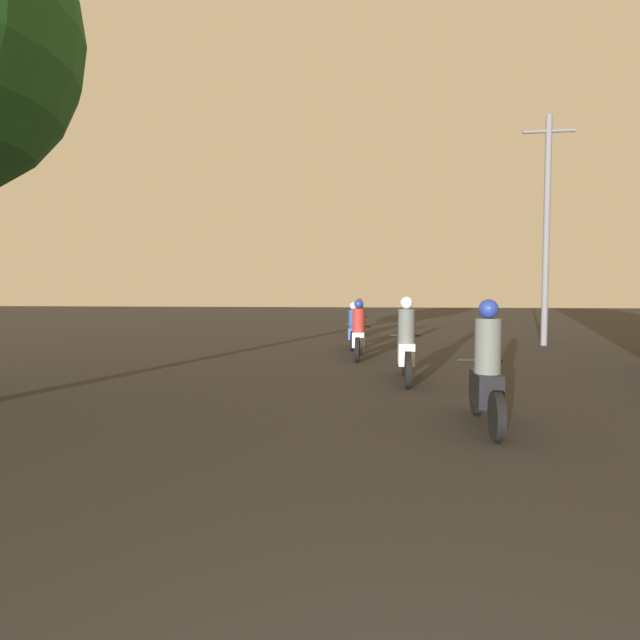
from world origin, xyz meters
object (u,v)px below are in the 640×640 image
motorcycle_red (359,320)px  utility_pole_far (547,227)px  motorcycle_black (487,375)px  motorcycle_blue (354,330)px  motorcycle_white (406,347)px  motorcycle_silver (359,335)px

motorcycle_red → utility_pole_far: utility_pole_far is taller
motorcycle_black → motorcycle_blue: 9.11m
motorcycle_white → motorcycle_blue: (-1.34, 5.64, -0.08)m
motorcycle_white → motorcycle_blue: 5.79m
utility_pole_far → motorcycle_red: bearing=152.0°
motorcycle_black → motorcycle_white: (-0.86, 3.21, 0.00)m
motorcycle_silver → motorcycle_red: size_ratio=0.96×
motorcycle_red → motorcycle_black: bearing=-76.5°
motorcycle_silver → motorcycle_red: bearing=83.9°
motorcycle_black → motorcycle_white: size_ratio=0.87×
motorcycle_silver → utility_pole_far: utility_pole_far is taller
motorcycle_silver → motorcycle_blue: 2.38m
motorcycle_red → motorcycle_white: bearing=-78.2°
motorcycle_black → motorcycle_red: size_ratio=0.87×
motorcycle_red → utility_pole_far: 7.68m
motorcycle_black → motorcycle_red: (-2.26, 13.74, -0.05)m
motorcycle_red → utility_pole_far: bearing=-23.8°
motorcycle_silver → utility_pole_far: (5.82, 3.98, 3.22)m
utility_pole_far → motorcycle_blue: bearing=-165.1°
motorcycle_white → motorcycle_silver: size_ratio=1.04×
motorcycle_black → utility_pole_far: utility_pole_far is taller
motorcycle_white → motorcycle_black: bearing=-74.2°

